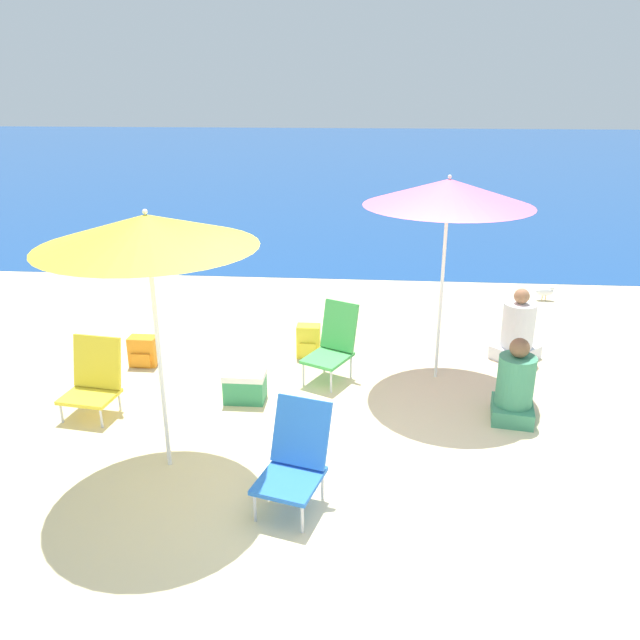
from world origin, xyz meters
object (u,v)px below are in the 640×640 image
(beach_umbrella_yellow, at_px, (147,231))
(seagull, at_px, (545,291))
(beach_umbrella_pink, at_px, (449,193))
(backpack_yellow, at_px, (308,341))
(beach_chair_yellow, at_px, (94,378))
(person_seated_far, at_px, (517,331))
(beach_chair_blue, at_px, (295,456))
(person_seated_near, at_px, (515,388))
(backpack_orange, at_px, (143,351))
(cooler_box, at_px, (245,386))
(beach_chair_green, at_px, (333,342))

(beach_umbrella_yellow, height_order, seagull, beach_umbrella_yellow)
(beach_umbrella_pink, xyz_separation_m, backpack_yellow, (-1.47, 0.44, -1.85))
(beach_chair_yellow, relative_size, person_seated_far, 0.87)
(beach_umbrella_yellow, bearing_deg, beach_chair_blue, -19.42)
(person_seated_near, bearing_deg, backpack_orange, 175.83)
(person_seated_far, distance_m, cooler_box, 3.27)
(beach_umbrella_pink, xyz_separation_m, cooler_box, (-2.01, -0.72, -1.88))
(beach_chair_blue, bearing_deg, seagull, 73.77)
(beach_chair_yellow, height_order, cooler_box, beach_chair_yellow)
(beach_chair_green, xyz_separation_m, beach_chair_yellow, (-2.29, -0.97, -0.05))
(person_seated_near, distance_m, backpack_yellow, 2.51)
(backpack_orange, bearing_deg, person_seated_far, 7.12)
(beach_chair_yellow, relative_size, backpack_orange, 2.19)
(beach_umbrella_pink, xyz_separation_m, person_seated_far, (0.99, 0.58, -1.70))
(beach_umbrella_pink, relative_size, beach_chair_blue, 2.79)
(beach_chair_yellow, relative_size, cooler_box, 1.80)
(backpack_orange, bearing_deg, beach_chair_yellow, -94.36)
(beach_umbrella_yellow, xyz_separation_m, person_seated_far, (3.42, 2.51, -1.69))
(beach_umbrella_yellow, bearing_deg, beach_chair_green, 54.74)
(beach_chair_blue, bearing_deg, cooler_box, 129.40)
(person_seated_far, bearing_deg, beach_chair_yellow, -113.98)
(beach_chair_green, height_order, cooler_box, beach_chair_green)
(beach_chair_blue, relative_size, person_seated_near, 0.94)
(backpack_orange, distance_m, cooler_box, 1.54)
(person_seated_near, bearing_deg, backpack_yellow, 156.91)
(beach_umbrella_yellow, xyz_separation_m, backpack_yellow, (0.96, 2.37, -1.84))
(beach_chair_yellow, height_order, backpack_orange, beach_chair_yellow)
(beach_umbrella_yellow, bearing_deg, backpack_orange, 114.97)
(beach_umbrella_pink, height_order, beach_chair_green, beach_umbrella_pink)
(beach_umbrella_yellow, height_order, person_seated_far, beach_umbrella_yellow)
(person_seated_far, distance_m, backpack_orange, 4.37)
(person_seated_near, relative_size, backpack_yellow, 2.13)
(beach_umbrella_pink, xyz_separation_m, beach_chair_yellow, (-3.43, -1.07, -1.68))
(backpack_yellow, bearing_deg, beach_chair_yellow, -142.50)
(beach_chair_green, height_order, backpack_yellow, beach_chair_green)
(cooler_box, relative_size, seagull, 1.56)
(beach_chair_green, height_order, backpack_orange, beach_chair_green)
(beach_umbrella_yellow, relative_size, backpack_orange, 6.36)
(beach_umbrella_yellow, distance_m, beach_chair_green, 2.76)
(backpack_yellow, height_order, seagull, backpack_yellow)
(person_seated_near, height_order, backpack_orange, person_seated_near)
(beach_chair_blue, distance_m, beach_chair_yellow, 2.48)
(person_seated_far, bearing_deg, beach_chair_green, -116.66)
(beach_umbrella_yellow, bearing_deg, seagull, 47.69)
(person_seated_near, bearing_deg, seagull, 80.46)
(beach_umbrella_pink, xyz_separation_m, beach_chair_blue, (-1.29, -2.33, -1.65))
(beach_chair_green, distance_m, cooler_box, 1.10)
(beach_chair_blue, distance_m, seagull, 6.06)
(beach_chair_blue, bearing_deg, backpack_orange, 146.41)
(backpack_orange, height_order, cooler_box, backpack_orange)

